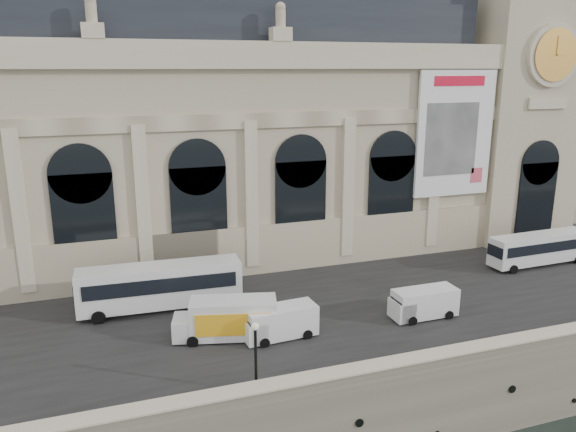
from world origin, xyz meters
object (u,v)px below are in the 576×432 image
(bus_left, at_px, (160,285))
(bus_right, at_px, (539,248))
(van_c, at_px, (421,304))
(lamp_left, at_px, (256,359))
(van_b, at_px, (277,323))
(box_truck, at_px, (228,319))

(bus_left, distance_m, bus_right, 37.99)
(van_c, bearing_deg, lamp_left, -158.41)
(van_b, bearing_deg, lamp_left, -117.89)
(box_truck, bearing_deg, bus_left, 121.14)
(box_truck, bearing_deg, lamp_left, -90.17)
(bus_left, relative_size, box_truck, 1.68)
(bus_left, relative_size, van_b, 2.37)
(bus_right, height_order, lamp_left, lamp_left)
(van_b, bearing_deg, bus_left, 133.30)
(bus_left, bearing_deg, bus_right, -2.16)
(bus_left, height_order, box_truck, bus_left)
(van_b, height_order, box_truck, box_truck)
(van_b, distance_m, van_c, 12.15)
(van_c, distance_m, box_truck, 15.69)
(bus_left, bearing_deg, van_c, -23.19)
(bus_left, height_order, van_c, bus_left)
(van_c, bearing_deg, bus_left, 156.81)
(van_b, xyz_separation_m, van_c, (12.14, -0.40, -0.02))
(van_b, distance_m, lamp_left, 7.54)
(van_b, height_order, van_c, van_b)
(box_truck, bearing_deg, van_c, -5.96)
(van_c, xyz_separation_m, lamp_left, (-15.62, -6.18, 1.15))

